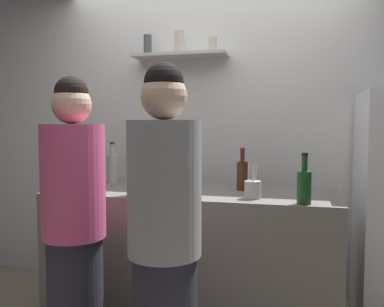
{
  "coord_description": "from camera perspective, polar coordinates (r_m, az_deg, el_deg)",
  "views": [
    {
      "loc": [
        0.66,
        -2.13,
        1.39
      ],
      "look_at": [
        0.01,
        0.49,
        1.19
      ],
      "focal_mm": 38.03,
      "sensor_mm": 36.0,
      "label": 1
    }
  ],
  "objects": [
    {
      "name": "wine_bottle_green_glass",
      "position": [
        2.36,
        15.46,
        -4.35
      ],
      "size": [
        0.08,
        0.08,
        0.29
      ],
      "color": "#19471E",
      "rests_on": "counter"
    },
    {
      "name": "water_bottle_plastic",
      "position": [
        2.56,
        -8.22,
        -3.28
      ],
      "size": [
        0.08,
        0.08,
        0.26
      ],
      "color": "silver",
      "rests_on": "counter"
    },
    {
      "name": "person_pink_top",
      "position": [
        2.33,
        -16.18,
        -10.31
      ],
      "size": [
        0.34,
        0.34,
        1.64
      ],
      "rotation": [
        0.0,
        0.0,
        1.33
      ],
      "color": "#262633",
      "rests_on": "ground"
    },
    {
      "name": "wine_bottle_amber_glass",
      "position": [
        2.76,
        7.06,
        -2.92
      ],
      "size": [
        0.07,
        0.07,
        0.29
      ],
      "color": "#472814",
      "rests_on": "counter"
    },
    {
      "name": "back_wall_assembly",
      "position": [
        3.44,
        2.93,
        2.78
      ],
      "size": [
        4.8,
        0.32,
        2.6
      ],
      "color": "white",
      "rests_on": "ground"
    },
    {
      "name": "wine_bottle_pale_glass",
      "position": [
        3.15,
        -11.1,
        -1.91
      ],
      "size": [
        0.08,
        0.08,
        0.31
      ],
      "color": "#B2BFB2",
      "rests_on": "counter"
    },
    {
      "name": "baking_pan",
      "position": [
        2.88,
        -3.48,
        -4.25
      ],
      "size": [
        0.34,
        0.24,
        0.05
      ],
      "primitive_type": "cube",
      "color": "gray",
      "rests_on": "counter"
    },
    {
      "name": "person_grey_hoodie",
      "position": [
        1.93,
        -3.86,
        -12.85
      ],
      "size": [
        0.34,
        0.34,
        1.66
      ],
      "rotation": [
        0.0,
        0.0,
        3.6
      ],
      "color": "#262633",
      "rests_on": "ground"
    },
    {
      "name": "utensil_holder",
      "position": [
        2.48,
        8.51,
        -4.99
      ],
      "size": [
        0.1,
        0.1,
        0.22
      ],
      "color": "#B2B2B7",
      "rests_on": "counter"
    },
    {
      "name": "counter",
      "position": [
        2.86,
        0.0,
        -14.56
      ],
      "size": [
        1.89,
        0.71,
        0.94
      ],
      "primitive_type": "cube",
      "color": "#66605B",
      "rests_on": "ground"
    }
  ]
}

